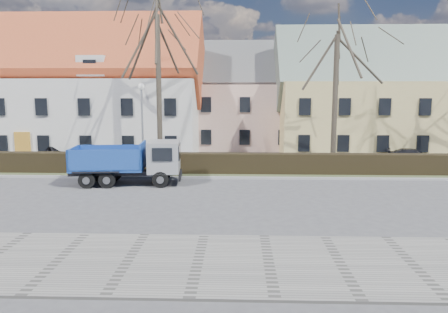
{
  "coord_description": "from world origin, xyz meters",
  "views": [
    {
      "loc": [
        3.48,
        -21.53,
        5.45
      ],
      "look_at": [
        2.65,
        3.17,
        1.6
      ],
      "focal_mm": 35.0,
      "sensor_mm": 36.0,
      "label": 1
    }
  ],
  "objects_px": {
    "streetlight": "(142,127)",
    "parked_car_b": "(413,156)",
    "parked_car_a": "(53,152)",
    "dump_truck": "(123,162)",
    "cart_frame": "(102,175)"
  },
  "relations": [
    {
      "from": "parked_car_b",
      "to": "dump_truck",
      "type": "bearing_deg",
      "value": 130.2
    },
    {
      "from": "parked_car_a",
      "to": "parked_car_b",
      "type": "xyz_separation_m",
      "value": [
        27.23,
        -0.64,
        -0.06
      ]
    },
    {
      "from": "streetlight",
      "to": "parked_car_b",
      "type": "bearing_deg",
      "value": 10.79
    },
    {
      "from": "streetlight",
      "to": "parked_car_b",
      "type": "relative_size",
      "value": 1.59
    },
    {
      "from": "dump_truck",
      "to": "parked_car_a",
      "type": "distance_m",
      "value": 11.48
    },
    {
      "from": "parked_car_a",
      "to": "parked_car_b",
      "type": "height_order",
      "value": "parked_car_a"
    },
    {
      "from": "dump_truck",
      "to": "parked_car_b",
      "type": "height_order",
      "value": "dump_truck"
    },
    {
      "from": "cart_frame",
      "to": "parked_car_b",
      "type": "distance_m",
      "value": 22.1
    },
    {
      "from": "cart_frame",
      "to": "parked_car_a",
      "type": "distance_m",
      "value": 9.66
    },
    {
      "from": "dump_truck",
      "to": "parked_car_b",
      "type": "xyz_separation_m",
      "value": [
        19.48,
        7.8,
        -0.75
      ]
    },
    {
      "from": "dump_truck",
      "to": "cart_frame",
      "type": "xyz_separation_m",
      "value": [
        -1.56,
        1.03,
        -0.96
      ]
    },
    {
      "from": "streetlight",
      "to": "parked_car_b",
      "type": "height_order",
      "value": "streetlight"
    },
    {
      "from": "dump_truck",
      "to": "parked_car_b",
      "type": "relative_size",
      "value": 1.75
    },
    {
      "from": "parked_car_b",
      "to": "streetlight",
      "type": "bearing_deg",
      "value": 119.16
    },
    {
      "from": "streetlight",
      "to": "parked_car_a",
      "type": "bearing_deg",
      "value": 151.77
    }
  ]
}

